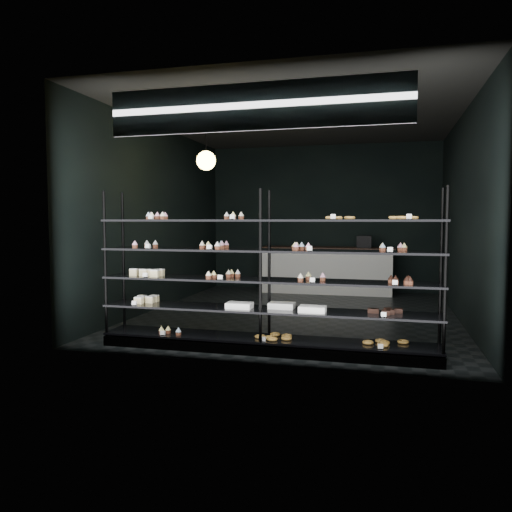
# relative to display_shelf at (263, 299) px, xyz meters

# --- Properties ---
(room) EXTENTS (5.01, 6.01, 3.20)m
(room) POSITION_rel_display_shelf_xyz_m (0.02, 2.45, 0.97)
(room) COLOR black
(room) RESTS_ON ground
(display_shelf) EXTENTS (4.00, 0.50, 1.91)m
(display_shelf) POSITION_rel_display_shelf_xyz_m (0.00, 0.00, 0.00)
(display_shelf) COLOR black
(display_shelf) RESTS_ON room
(signage) EXTENTS (3.30, 0.05, 0.50)m
(signage) POSITION_rel_display_shelf_xyz_m (0.02, -0.48, 2.12)
(signage) COLOR #0B1539
(signage) RESTS_ON room
(pendant_lamp) EXTENTS (0.29, 0.29, 0.87)m
(pendant_lamp) POSITION_rel_display_shelf_xyz_m (-1.25, 1.49, 1.82)
(pendant_lamp) COLOR black
(pendant_lamp) RESTS_ON room
(service_counter) EXTENTS (2.81, 0.65, 1.23)m
(service_counter) POSITION_rel_display_shelf_xyz_m (0.20, 4.95, -0.13)
(service_counter) COLOR silver
(service_counter) RESTS_ON room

